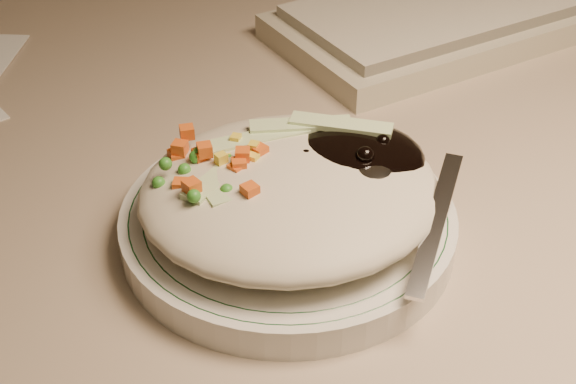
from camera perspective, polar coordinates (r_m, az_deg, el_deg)
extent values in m
cube|color=gray|center=(0.69, 0.99, 4.82)|extent=(1.40, 0.70, 0.04)
cylinder|color=silver|center=(0.53, 0.00, -2.28)|extent=(0.22, 0.22, 0.02)
torus|color=#144723|center=(0.52, 0.00, -1.42)|extent=(0.21, 0.21, 0.00)
torus|color=#144723|center=(0.52, 0.00, -1.42)|extent=(0.19, 0.19, 0.00)
ellipsoid|color=#B2AA90|center=(0.50, 0.15, 0.06)|extent=(0.19, 0.18, 0.04)
ellipsoid|color=black|center=(0.52, 4.44, 2.20)|extent=(0.10, 0.09, 0.03)
ellipsoid|color=orange|center=(0.51, -5.32, 0.70)|extent=(0.08, 0.08, 0.02)
sphere|color=black|center=(0.51, 1.28, 2.45)|extent=(0.01, 0.01, 0.01)
sphere|color=black|center=(0.52, 4.11, 3.28)|extent=(0.01, 0.01, 0.01)
sphere|color=black|center=(0.52, 6.76, 3.58)|extent=(0.01, 0.01, 0.01)
sphere|color=black|center=(0.53, 5.52, 3.70)|extent=(0.01, 0.01, 0.01)
sphere|color=black|center=(0.50, 5.50, 2.60)|extent=(0.01, 0.01, 0.01)
sphere|color=black|center=(0.52, 4.10, 2.82)|extent=(0.01, 0.01, 0.01)
sphere|color=black|center=(0.53, 4.85, 3.60)|extent=(0.01, 0.01, 0.01)
cube|color=#D55417|center=(0.51, -5.95, 3.00)|extent=(0.01, 0.01, 0.01)
cube|color=#D55417|center=(0.50, -3.64, 0.91)|extent=(0.01, 0.01, 0.01)
cube|color=#D55417|center=(0.52, -7.70, 3.13)|extent=(0.01, 0.01, 0.01)
cube|color=#D55417|center=(0.50, -3.25, 2.65)|extent=(0.01, 0.01, 0.01)
cube|color=#D55417|center=(0.50, -3.49, 1.90)|extent=(0.01, 0.01, 0.01)
cube|color=#D55417|center=(0.53, -7.94, 2.61)|extent=(0.01, 0.01, 0.01)
cube|color=#D55417|center=(0.51, -6.23, 2.64)|extent=(0.01, 0.01, 0.01)
cube|color=#D55417|center=(0.50, -3.66, 1.56)|extent=(0.01, 0.01, 0.01)
cube|color=#D55417|center=(0.51, -2.04, 2.88)|extent=(0.01, 0.01, 0.01)
cube|color=#D55417|center=(0.52, -7.20, 4.25)|extent=(0.01, 0.01, 0.01)
cube|color=#D55417|center=(0.48, -6.87, 0.39)|extent=(0.01, 0.01, 0.01)
cube|color=#D55417|center=(0.47, -2.73, 0.08)|extent=(0.01, 0.01, 0.01)
cube|color=#D55417|center=(0.49, -7.63, 0.42)|extent=(0.01, 0.01, 0.01)
cube|color=#D55417|center=(0.52, -7.77, 2.38)|extent=(0.01, 0.01, 0.01)
sphere|color=#388C28|center=(0.51, -3.75, 2.02)|extent=(0.01, 0.01, 0.01)
sphere|color=#388C28|center=(0.47, -6.71, -0.29)|extent=(0.01, 0.01, 0.01)
sphere|color=#388C28|center=(0.50, -7.38, 1.57)|extent=(0.01, 0.01, 0.01)
sphere|color=#388C28|center=(0.50, -8.71, 1.99)|extent=(0.01, 0.01, 0.01)
sphere|color=#388C28|center=(0.51, -4.20, 2.24)|extent=(0.01, 0.01, 0.01)
sphere|color=#388C28|center=(0.49, -2.64, 0.00)|extent=(0.01, 0.01, 0.01)
sphere|color=#388C28|center=(0.50, -5.32, 1.18)|extent=(0.01, 0.01, 0.01)
sphere|color=#388C28|center=(0.49, -5.67, -0.25)|extent=(0.01, 0.01, 0.01)
sphere|color=#388C28|center=(0.50, -9.19, 0.64)|extent=(0.01, 0.01, 0.01)
sphere|color=#388C28|center=(0.51, -6.38, 2.76)|extent=(0.01, 0.01, 0.01)
sphere|color=#388C28|center=(0.51, -6.59, 2.52)|extent=(0.01, 0.01, 0.01)
sphere|color=#388C28|center=(0.49, -6.99, 0.47)|extent=(0.01, 0.01, 0.01)
sphere|color=#388C28|center=(0.48, -4.38, 0.11)|extent=(0.01, 0.01, 0.01)
sphere|color=#388C28|center=(0.53, -2.09, 3.48)|extent=(0.01, 0.01, 0.01)
cube|color=yellow|center=(0.51, -4.34, 2.22)|extent=(0.01, 0.01, 0.01)
cube|color=yellow|center=(0.50, -2.51, 2.34)|extent=(0.01, 0.01, 0.01)
cube|color=yellow|center=(0.51, -5.61, 2.19)|extent=(0.01, 0.01, 0.01)
cube|color=yellow|center=(0.50, -4.78, 2.37)|extent=(0.01, 0.01, 0.01)
cube|color=yellow|center=(0.50, -5.26, 1.05)|extent=(0.01, 0.01, 0.01)
cube|color=yellow|center=(0.51, -2.46, 3.18)|extent=(0.01, 0.01, 0.01)
cube|color=yellow|center=(0.52, -3.73, 3.72)|extent=(0.01, 0.01, 0.01)
cube|color=yellow|center=(0.50, -4.18, 1.14)|extent=(0.01, 0.01, 0.01)
cube|color=#B2D18C|center=(0.52, -2.09, 3.85)|extent=(0.07, 0.02, 0.00)
cube|color=#B2D18C|center=(0.53, 0.90, 4.78)|extent=(0.07, 0.03, 0.00)
cube|color=#B2D18C|center=(0.50, -4.61, 1.36)|extent=(0.06, 0.06, 0.00)
cube|color=#B2D18C|center=(0.53, 3.80, 4.79)|extent=(0.07, 0.05, 0.00)
cube|color=#B2D18C|center=(0.50, 0.87, 0.84)|extent=(0.07, 0.02, 0.00)
cube|color=#B2D18C|center=(0.48, -1.97, 0.41)|extent=(0.07, 0.03, 0.00)
ellipsoid|color=silver|center=(0.50, 5.63, 1.66)|extent=(0.06, 0.06, 0.01)
cube|color=silver|center=(0.49, 10.46, -2.14)|extent=(0.07, 0.10, 0.03)
cube|color=#B4AD93|center=(0.86, 15.16, 12.68)|extent=(0.51, 0.29, 0.02)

